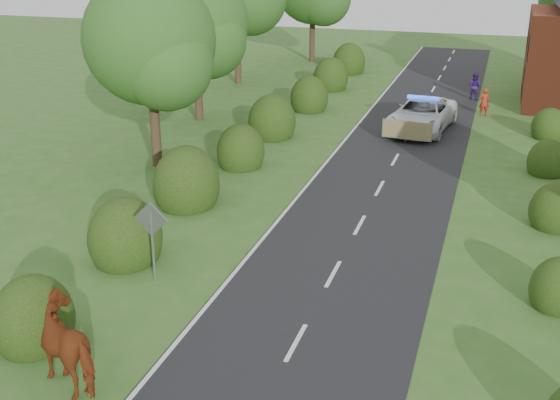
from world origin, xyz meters
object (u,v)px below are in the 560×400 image
(police_van, at_px, (422,115))
(road_sign, at_px, (152,230))
(cow, at_px, (75,349))
(pedestrian_red, at_px, (484,102))
(pedestrian_purple, at_px, (474,86))

(police_van, bearing_deg, road_sign, -98.88)
(cow, bearing_deg, pedestrian_red, -174.38)
(pedestrian_purple, bearing_deg, road_sign, 93.88)
(road_sign, bearing_deg, police_van, 74.36)
(road_sign, relative_size, police_van, 0.40)
(pedestrian_purple, bearing_deg, cow, 97.18)
(cow, bearing_deg, police_van, -170.35)
(road_sign, height_order, cow, road_sign)
(pedestrian_red, relative_size, pedestrian_purple, 0.94)
(police_van, height_order, pedestrian_purple, police_van)
(road_sign, xyz_separation_m, pedestrian_red, (8.44, 23.75, -0.86))
(pedestrian_red, bearing_deg, police_van, 36.03)
(cow, xyz_separation_m, pedestrian_purple, (7.07, 32.82, -0.02))
(road_sign, relative_size, pedestrian_red, 1.60)
(pedestrian_purple, bearing_deg, police_van, 94.30)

